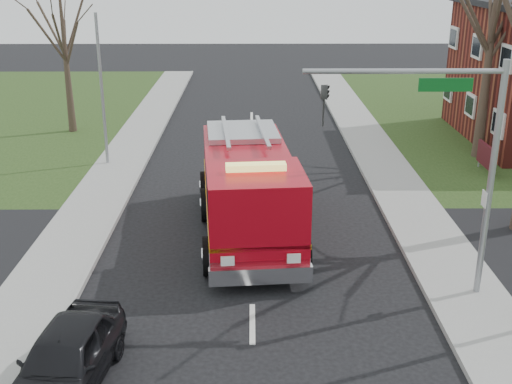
{
  "coord_description": "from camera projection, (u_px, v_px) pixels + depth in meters",
  "views": [
    {
      "loc": [
        -0.01,
        -14.92,
        9.22
      ],
      "look_at": [
        0.13,
        4.84,
        2.0
      ],
      "focal_mm": 45.0,
      "sensor_mm": 36.0,
      "label": 1
    }
  ],
  "objects": [
    {
      "name": "bare_tree_far",
      "position": [
        493.0,
        22.0,
        29.11
      ],
      "size": [
        5.25,
        5.25,
        10.5
      ],
      "color": "#362A1F",
      "rests_on": "ground"
    },
    {
      "name": "sidewalk_left",
      "position": [
        20.0,
        322.0,
        17.1
      ],
      "size": [
        2.4,
        80.0,
        0.15
      ],
      "primitive_type": "cube",
      "color": "gray",
      "rests_on": "ground"
    },
    {
      "name": "health_center_sign",
      "position": [
        486.0,
        156.0,
        28.68
      ],
      "size": [
        0.12,
        2.0,
        1.4
      ],
      "color": "#471019",
      "rests_on": "ground"
    },
    {
      "name": "fire_engine",
      "position": [
        249.0,
        193.0,
        22.14
      ],
      "size": [
        3.93,
        8.95,
        3.51
      ],
      "rotation": [
        0.0,
        0.0,
        0.08
      ],
      "color": "#A60714",
      "rests_on": "ground"
    },
    {
      "name": "ground",
      "position": [
        252.0,
        324.0,
        17.17
      ],
      "size": [
        120.0,
        120.0,
        0.0
      ],
      "primitive_type": "plane",
      "color": "black",
      "rests_on": "ground"
    },
    {
      "name": "bare_tree_left",
      "position": [
        63.0,
        31.0,
        33.98
      ],
      "size": [
        4.5,
        4.5,
        9.0
      ],
      "color": "#362A1F",
      "rests_on": "ground"
    },
    {
      "name": "utility_pole_far",
      "position": [
        102.0,
        92.0,
        29.07
      ],
      "size": [
        0.14,
        0.14,
        7.0
      ],
      "primitive_type": "cylinder",
      "color": "gray",
      "rests_on": "ground"
    },
    {
      "name": "parked_car_maroon",
      "position": [
        66.0,
        359.0,
        14.39
      ],
      "size": [
        2.26,
        4.55,
        1.49
      ],
      "primitive_type": "imported",
      "rotation": [
        0.0,
        0.0,
        -0.12
      ],
      "color": "black",
      "rests_on": "ground"
    },
    {
      "name": "sidewalk_right",
      "position": [
        483.0,
        321.0,
        17.19
      ],
      "size": [
        2.4,
        80.0,
        0.15
      ],
      "primitive_type": "cube",
      "color": "gray",
      "rests_on": "ground"
    },
    {
      "name": "traffic_signal_mast",
      "position": [
        448.0,
        139.0,
        17.0
      ],
      "size": [
        5.29,
        0.18,
        6.8
      ],
      "color": "gray",
      "rests_on": "ground"
    }
  ]
}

